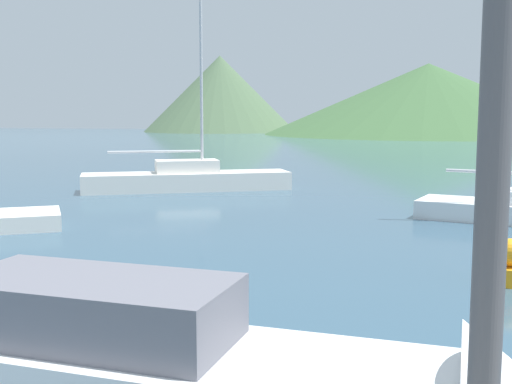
% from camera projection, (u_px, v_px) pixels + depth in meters
% --- Properties ---
extents(motorboat_near, '(8.38, 2.20, 1.95)m').
position_uv_depth(motorboat_near, '(202.00, 371.00, 7.04)').
color(motorboat_near, white).
rests_on(motorboat_near, ground_plane).
extents(sailboat_outer, '(8.48, 5.85, 9.07)m').
position_uv_depth(sailboat_outer, '(187.00, 178.00, 27.02)').
color(sailboat_outer, white).
rests_on(sailboat_outer, ground_plane).
extents(buoy_marker, '(0.76, 0.76, 0.88)m').
position_uv_depth(buoy_marker, '(510.00, 265.00, 12.16)').
color(buoy_marker, orange).
rests_on(buoy_marker, ground_plane).
extents(hill_west, '(27.17, 27.17, 13.44)m').
position_uv_depth(hill_west, '(220.00, 94.00, 114.35)').
color(hill_west, '#4C6647').
rests_on(hill_west, ground_plane).
extents(hill_central, '(50.17, 50.17, 10.81)m').
position_uv_depth(hill_central, '(428.00, 99.00, 98.19)').
color(hill_central, '#3D6038').
rests_on(hill_central, ground_plane).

